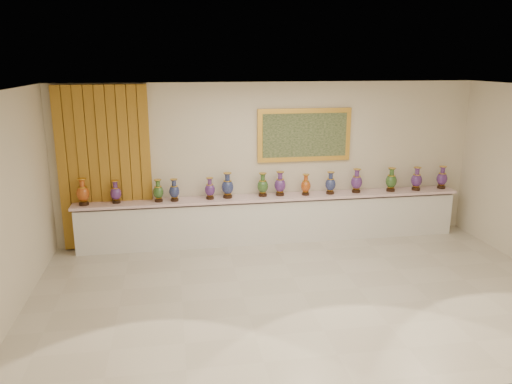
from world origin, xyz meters
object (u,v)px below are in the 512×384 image
at_px(vase_0, 83,193).
at_px(vase_2, 158,192).
at_px(vase_1, 116,193).
at_px(counter, 272,219).

xyz_separation_m(vase_0, vase_2, (1.30, 0.01, -0.03)).
xyz_separation_m(vase_0, vase_1, (0.55, 0.04, -0.03)).
bearing_deg(counter, vase_2, -178.78).
height_order(counter, vase_2, vase_2).
bearing_deg(vase_1, vase_2, -2.18).
xyz_separation_m(counter, vase_0, (-3.41, -0.05, 0.68)).
bearing_deg(vase_0, vase_1, 3.96).
xyz_separation_m(vase_1, vase_2, (0.75, -0.03, -0.00)).
bearing_deg(vase_1, vase_0, -176.04).
distance_m(vase_0, vase_2, 1.30).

